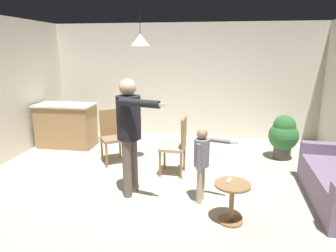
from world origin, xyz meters
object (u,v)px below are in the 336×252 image
Objects in this scene: kitchen_counter at (67,125)px; side_table_by_couch at (232,198)px; person_adult at (130,125)px; dining_chair_by_counter at (177,144)px; spare_remote_on_table at (229,181)px; person_child at (202,157)px; potted_plant_corner at (284,135)px; dining_chair_near_wall at (112,134)px.

kitchen_counter reaches higher than side_table_by_couch.
person_adult is 1.14m from dining_chair_by_counter.
kitchen_counter is at bearing 143.67° from spare_remote_on_table.
side_table_by_couch is at bearing 55.32° from person_child.
person_child is at bearing -126.99° from potted_plant_corner.
side_table_by_couch is 2.70m from potted_plant_corner.
spare_remote_on_table is (0.35, -0.44, -0.13)m from person_child.
kitchen_counter is at bearing 143.70° from side_table_by_couch.
potted_plant_corner reaches higher than spare_remote_on_table.
dining_chair_near_wall is at bearing -30.23° from kitchen_counter.
dining_chair_near_wall is at bearing -111.02° from person_child.
spare_remote_on_table is at bearing -145.97° from dining_chair_by_counter.
person_adult is 1.53m from dining_chair_near_wall.
kitchen_counter is 4.23m from spare_remote_on_table.
spare_remote_on_table is at bearing 146.15° from side_table_by_couch.
person_child reaches higher than potted_plant_corner.
dining_chair_by_counter is (2.59, -1.16, 0.07)m from kitchen_counter.
potted_plant_corner is (2.53, 1.92, -0.58)m from person_adult.
kitchen_counter is at bearing -64.67° from dining_chair_near_wall.
person_child is 0.58m from spare_remote_on_table.
person_adult is (2.02, -2.00, 0.58)m from kitchen_counter.
person_child reaches higher than dining_chair_near_wall.
potted_plant_corner is at bearing 64.78° from spare_remote_on_table.
kitchen_counter is at bearing 68.69° from dining_chair_by_counter.
person_child reaches higher than spare_remote_on_table.
dining_chair_by_counter and dining_chair_near_wall have the same top height.
dining_chair_by_counter is (-0.85, 1.37, 0.22)m from side_table_by_couch.
person_child is at bearing -34.00° from kitchen_counter.
person_adult is 1.56m from spare_remote_on_table.
dining_chair_near_wall is 3.32m from potted_plant_corner.
side_table_by_couch is at bearing 85.19° from person_adult.
side_table_by_couch is 0.52× the size of dining_chair_by_counter.
dining_chair_by_counter is at bearing 128.26° from dining_chair_near_wall.
potted_plant_corner is (3.25, 0.68, -0.06)m from dining_chair_near_wall.
kitchen_counter is 2.42× the size of side_table_by_couch.
person_adult reaches higher than dining_chair_by_counter.
person_adult reaches higher than dining_chair_near_wall.
person_child reaches higher than kitchen_counter.
dining_chair_near_wall is 1.15× the size of potted_plant_corner.
dining_chair_near_wall reaches higher than kitchen_counter.
person_child is 2.18m from dining_chair_near_wall.
dining_chair_near_wall is (-1.75, 1.30, -0.12)m from person_child.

